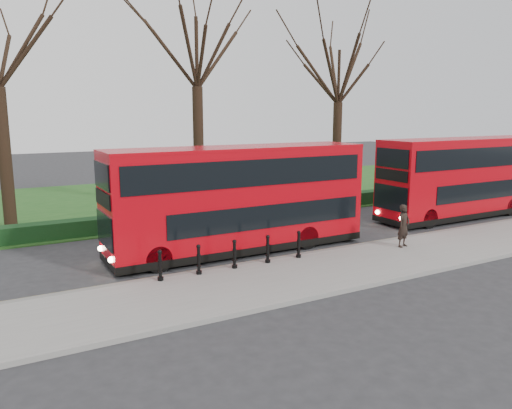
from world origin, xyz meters
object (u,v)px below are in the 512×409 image
bus_lead (239,199)px  bus_rear (465,178)px  pedestrian (404,226)px  bollard_row (235,255)px

bus_lead → bus_rear: size_ratio=1.00×
pedestrian → bus_rear: bearing=9.8°
bus_lead → pedestrian: (6.01, -3.19, -1.13)m
bollard_row → bus_lead: 3.16m
bus_rear → pedestrian: size_ratio=6.08×
bollard_row → pedestrian: size_ratio=3.19×
bus_lead → pedestrian: size_ratio=6.09×
bus_lead → pedestrian: bearing=-28.0°
bus_rear → pedestrian: (-7.86, -3.37, -1.12)m
bollard_row → bus_rear: bus_rear is taller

